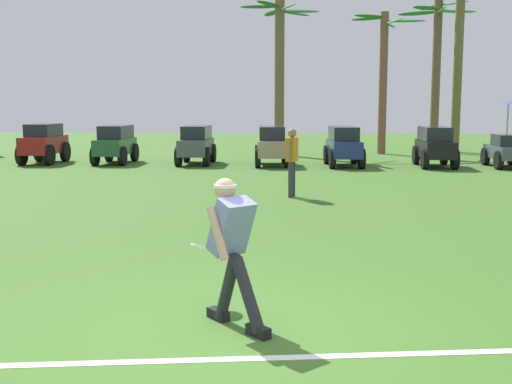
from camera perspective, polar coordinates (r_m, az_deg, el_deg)
ground_plane at (r=6.11m, az=-2.32°, el=-12.50°), size 80.00×80.00×0.00m
field_line_paint at (r=5.55m, az=-3.03°, el=-14.63°), size 24.65×3.72×0.01m
frisbee_thrower at (r=6.11m, az=-2.17°, el=-4.66°), size 0.69×0.97×1.42m
frisbee_in_flight at (r=6.86m, az=-4.71°, el=-4.93°), size 0.38×0.38×0.12m
teammate_near_sideline at (r=14.56m, az=3.21°, el=3.21°), size 0.29×0.49×1.56m
parked_car_slot_a at (r=24.05m, az=-18.34°, el=4.20°), size 1.20×2.36×1.40m
parked_car_slot_b at (r=23.38m, az=-12.38°, el=4.28°), size 1.16×2.41×1.34m
parked_car_slot_c at (r=22.65m, az=-5.33°, el=4.31°), size 1.16×2.41×1.34m
parked_car_slot_d at (r=22.11m, az=1.39°, el=4.26°), size 1.32×2.47×1.34m
parked_car_slot_e at (r=22.01m, az=7.79°, el=4.17°), size 1.31×2.46×1.34m
parked_car_slot_f at (r=22.42m, az=15.62°, el=4.02°), size 1.15×2.40×1.34m
parked_car_slot_g at (r=22.94m, az=21.35°, el=3.46°), size 1.08×2.20×1.10m
palm_tree_far_left at (r=26.68m, az=2.11°, el=11.03°), size 3.24×3.27×6.26m
palm_tree_left_of_centre at (r=27.66m, az=11.27°, el=10.40°), size 3.05×3.41×5.86m
palm_tree_right_of_centre at (r=30.28m, az=15.75°, el=10.90°), size 3.44×3.45×6.64m
palm_tree_far_right at (r=28.73m, az=17.54°, el=11.49°), size 3.50×2.92×7.20m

